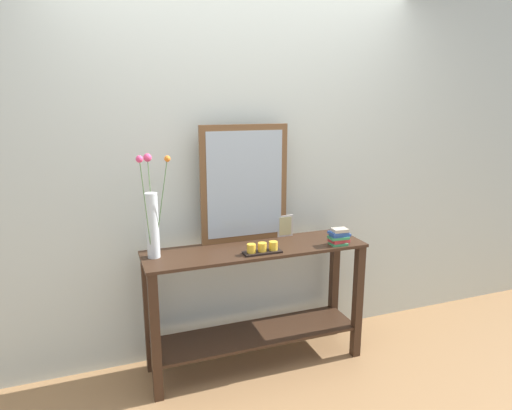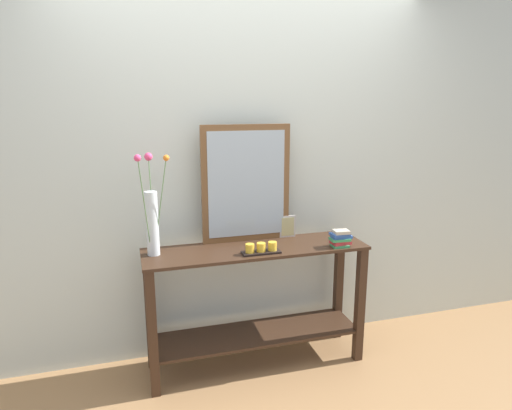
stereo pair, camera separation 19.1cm
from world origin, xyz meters
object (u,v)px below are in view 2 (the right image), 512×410
at_px(mirror_leaning, 246,184).
at_px(candle_tray, 261,249).
at_px(picture_frame_small, 288,226).
at_px(console_table, 256,294).
at_px(book_stack, 340,239).
at_px(tall_vase_left, 152,218).

relative_size(mirror_leaning, candle_tray, 3.22).
bearing_deg(picture_frame_small, console_table, -150.07).
relative_size(console_table, book_stack, 10.26).
xyz_separation_m(console_table, mirror_leaning, (-0.02, 0.17, 0.72)).
relative_size(candle_tray, book_stack, 1.71).
relative_size(console_table, tall_vase_left, 2.27).
bearing_deg(tall_vase_left, console_table, -4.05).
bearing_deg(picture_frame_small, candle_tray, -135.33).
xyz_separation_m(console_table, tall_vase_left, (-0.65, 0.05, 0.57)).
height_order(mirror_leaning, candle_tray, mirror_leaning).
bearing_deg(candle_tray, tall_vase_left, 166.20).
xyz_separation_m(picture_frame_small, book_stack, (0.26, -0.29, -0.02)).
bearing_deg(picture_frame_small, book_stack, -48.30).
distance_m(candle_tray, picture_frame_small, 0.39).
distance_m(console_table, tall_vase_left, 0.86).
bearing_deg(mirror_leaning, candle_tray, -86.11).
height_order(console_table, picture_frame_small, picture_frame_small).
height_order(console_table, book_stack, book_stack).
distance_m(candle_tray, book_stack, 0.54).
relative_size(console_table, candle_tray, 5.99).
xyz_separation_m(console_table, book_stack, (0.54, -0.13, 0.38)).
distance_m(mirror_leaning, candle_tray, 0.46).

